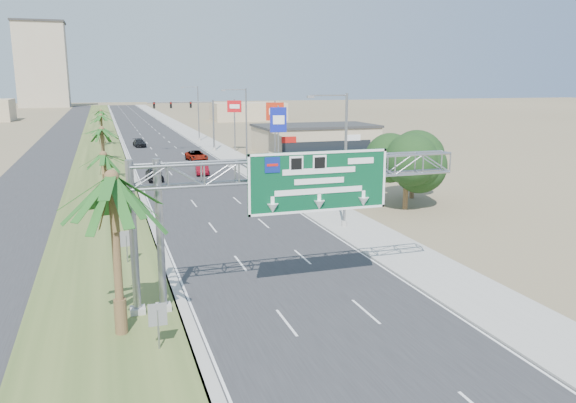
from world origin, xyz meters
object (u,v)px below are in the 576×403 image
Objects in this scene: car_far at (139,143)px; store_building at (315,139)px; car_left_lane at (154,175)px; pole_sign_red_near at (275,115)px; pole_sign_red_far at (234,110)px; palm_near at (112,178)px; signal_mast at (201,121)px; car_right_lane at (196,156)px; sign_gantry at (286,181)px; car_mid_lane at (202,169)px; pole_sign_blue at (278,123)px.

store_building is at bearing -37.19° from car_far.
car_left_lane is 0.49× the size of pole_sign_red_near.
store_building is 13.69m from pole_sign_red_near.
car_far is 18.96m from pole_sign_red_far.
pole_sign_red_near is at bearing -62.13° from car_far.
palm_near is 66.04m from store_building.
signal_mast reaches higher than car_left_lane.
store_building reaches higher than car_right_lane.
car_right_lane is 21.27m from car_far.
sign_gantry is 37.84m from car_left_lane.
sign_gantry is 49.03m from pole_sign_red_near.
car_mid_lane is at bearing 22.40° from car_left_lane.
pole_sign_red_far is (14.48, 23.02, 5.72)m from car_left_lane.
signal_mast is at bearing 87.30° from car_mid_lane.
palm_near is 53.66m from pole_sign_red_near.
pole_sign_red_near is at bearing -29.19° from car_right_lane.
car_right_lane is 0.62× the size of pole_sign_red_far.
sign_gantry reaches higher than car_far.
car_far is at bearing 123.35° from pole_sign_red_near.
palm_near is at bearing -100.48° from car_left_lane.
pole_sign_red_far is (19.39, 62.26, -0.51)m from palm_near.
pole_sign_blue reaches higher than car_mid_lane.
pole_sign_blue is 0.98× the size of pole_sign_red_far.
pole_sign_red_far reaches higher than sign_gantry.
car_left_lane is at bearing -122.18° from pole_sign_red_far.
palm_near reaches higher than store_building.
pole_sign_blue is at bearing 73.24° from sign_gantry.
car_far is (-6.35, 20.29, -0.07)m from car_right_lane.
pole_sign_red_near is (-9.28, -9.02, 4.45)m from store_building.
pole_sign_red_far is at bearing 160.16° from store_building.
car_right_lane is 1.16× the size of car_far.
car_right_lane is at bearing 85.83° from sign_gantry.
store_building is 2.21× the size of pole_sign_red_far.
car_left_lane is 15.93m from car_right_lane.
sign_gantry is 2.01× the size of palm_near.
pole_sign_blue reaches higher than car_far.
pole_sign_blue is at bearing 64.29° from palm_near.
sign_gantry reaches higher than car_right_lane.
pole_sign_red_far is at bearing -18.83° from signal_mast.
sign_gantry is at bearing -86.85° from car_mid_lane.
car_left_lane is 6.43m from car_mid_lane.
car_left_lane reaches higher than car_far.
pole_sign_red_far reaches higher than pole_sign_blue.
car_far is at bearing 102.77° from car_right_lane.
signal_mast reaches higher than store_building.
pole_sign_red_near is at bearing -135.81° from store_building.
palm_near reaches higher than sign_gantry.
pole_sign_red_near is at bearing -79.25° from pole_sign_red_far.
car_right_lane is 0.64× the size of pole_sign_blue.
store_building is at bearing -19.84° from pole_sign_red_far.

